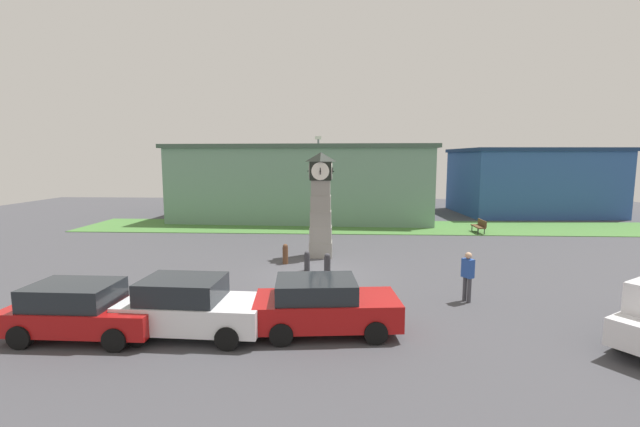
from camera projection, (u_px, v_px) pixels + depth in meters
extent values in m
plane|color=#424247|center=(315.00, 274.00, 18.47)|extent=(69.28, 69.28, 0.00)
cube|color=gray|center=(321.00, 249.00, 21.75)|extent=(1.14, 1.14, 0.78)
cube|color=gray|center=(321.00, 234.00, 21.65)|extent=(1.09, 1.09, 0.78)
cube|color=gray|center=(321.00, 219.00, 21.55)|extent=(1.04, 1.04, 0.78)
cube|color=gray|center=(321.00, 203.00, 21.45)|extent=(0.99, 0.99, 0.78)
cube|color=gray|center=(321.00, 188.00, 21.34)|extent=(0.94, 0.94, 0.78)
cube|color=black|center=(321.00, 171.00, 21.24)|extent=(1.06, 1.06, 0.92)
cylinder|color=white|center=(321.00, 171.00, 21.78)|extent=(0.87, 0.04, 0.87)
cube|color=black|center=(321.00, 170.00, 21.81)|extent=(0.06, 0.18, 0.15)
cube|color=black|center=(321.00, 170.00, 21.81)|extent=(0.04, 0.19, 0.31)
cylinder|color=white|center=(320.00, 171.00, 20.69)|extent=(0.87, 0.04, 0.87)
cube|color=black|center=(320.00, 171.00, 20.66)|extent=(0.06, 0.20, 0.08)
cube|color=black|center=(320.00, 171.00, 20.66)|extent=(0.04, 0.09, 0.33)
cylinder|color=white|center=(332.00, 171.00, 21.21)|extent=(0.04, 0.87, 0.87)
cube|color=black|center=(332.00, 171.00, 21.21)|extent=(0.19, 0.06, 0.14)
cube|color=black|center=(332.00, 171.00, 21.21)|extent=(0.07, 0.04, 0.33)
cylinder|color=white|center=(310.00, 171.00, 21.26)|extent=(0.04, 0.87, 0.87)
cube|color=black|center=(309.00, 171.00, 21.26)|extent=(0.20, 0.06, 0.07)
cube|color=black|center=(309.00, 171.00, 21.26)|extent=(0.05, 0.04, 0.33)
pyramid|color=black|center=(321.00, 157.00, 21.15)|extent=(1.11, 1.11, 0.46)
cylinder|color=brown|center=(285.00, 255.00, 20.18)|extent=(0.26, 0.26, 0.80)
sphere|color=brown|center=(285.00, 246.00, 20.12)|extent=(0.23, 0.23, 0.23)
cylinder|color=#333338|center=(307.00, 262.00, 18.96)|extent=(0.25, 0.25, 0.74)
sphere|color=#333338|center=(307.00, 253.00, 18.91)|extent=(0.22, 0.22, 0.22)
cylinder|color=#333338|center=(327.00, 266.00, 18.10)|extent=(0.27, 0.27, 0.82)
sphere|color=#333338|center=(327.00, 256.00, 18.04)|extent=(0.25, 0.25, 0.25)
cube|color=#A51111|center=(86.00, 316.00, 11.92)|extent=(4.16, 1.83, 0.65)
cube|color=#1E2328|center=(74.00, 294.00, 11.86)|extent=(2.30, 1.67, 0.61)
cylinder|color=black|center=(146.00, 316.00, 12.72)|extent=(0.64, 0.23, 0.64)
cylinder|color=black|center=(115.00, 340.00, 11.04)|extent=(0.64, 0.23, 0.64)
cylinder|color=black|center=(63.00, 314.00, 12.88)|extent=(0.64, 0.23, 0.64)
cylinder|color=black|center=(20.00, 337.00, 11.20)|extent=(0.64, 0.23, 0.64)
cube|color=silver|center=(194.00, 313.00, 12.05)|extent=(4.04, 1.97, 0.75)
cube|color=#1E2328|center=(183.00, 289.00, 11.98)|extent=(2.25, 1.75, 0.62)
cylinder|color=black|center=(245.00, 314.00, 12.83)|extent=(0.65, 0.25, 0.64)
cylinder|color=black|center=(227.00, 338.00, 11.13)|extent=(0.65, 0.25, 0.64)
cylinder|color=black|center=(166.00, 312.00, 13.05)|extent=(0.65, 0.25, 0.64)
cylinder|color=black|center=(137.00, 335.00, 11.35)|extent=(0.65, 0.25, 0.64)
cube|color=#A51111|center=(327.00, 310.00, 12.27)|extent=(4.25, 2.27, 0.76)
cube|color=#1E2328|center=(316.00, 288.00, 12.17)|extent=(2.41, 1.94, 0.54)
cylinder|color=black|center=(365.00, 309.00, 13.25)|extent=(0.66, 0.28, 0.64)
cylinder|color=black|center=(376.00, 333.00, 11.48)|extent=(0.66, 0.28, 0.64)
cylinder|color=black|center=(284.00, 311.00, 13.13)|extent=(0.66, 0.28, 0.64)
cylinder|color=black|center=(281.00, 334.00, 11.36)|extent=(0.66, 0.28, 0.64)
cylinder|color=black|center=(623.00, 334.00, 11.16)|extent=(0.81, 0.69, 0.80)
cube|color=brown|center=(478.00, 227.00, 28.39)|extent=(0.52, 1.61, 0.08)
cube|color=brown|center=(482.00, 223.00, 28.34)|extent=(0.08, 1.60, 0.40)
cylinder|color=#262628|center=(472.00, 228.00, 29.06)|extent=(0.06, 0.06, 0.45)
cylinder|color=#262628|center=(478.00, 231.00, 27.79)|extent=(0.06, 0.06, 0.45)
cylinder|color=#262628|center=(478.00, 228.00, 29.04)|extent=(0.06, 0.06, 0.45)
cylinder|color=#262628|center=(484.00, 232.00, 27.77)|extent=(0.06, 0.06, 0.45)
cylinder|color=#3F3F47|center=(465.00, 289.00, 14.95)|extent=(0.14, 0.14, 0.87)
cylinder|color=#3F3F47|center=(469.00, 290.00, 14.78)|extent=(0.14, 0.14, 0.87)
cube|color=#264CA5|center=(468.00, 268.00, 14.77)|extent=(0.41, 0.47, 0.65)
sphere|color=tan|center=(468.00, 256.00, 14.71)|extent=(0.24, 0.24, 0.24)
cylinder|color=slate|center=(318.00, 181.00, 33.52)|extent=(0.14, 0.14, 6.41)
cube|color=silver|center=(318.00, 138.00, 33.09)|extent=(0.50, 0.24, 0.24)
cube|color=gray|center=(305.00, 183.00, 36.47)|extent=(20.33, 12.22, 5.69)
cube|color=#405849|center=(305.00, 148.00, 36.08)|extent=(20.94, 12.59, 0.30)
cube|color=#2D5193|center=(530.00, 183.00, 38.22)|extent=(12.78, 9.52, 5.50)
cube|color=navy|center=(532.00, 150.00, 37.84)|extent=(13.16, 9.81, 0.30)
cube|color=#477A38|center=(371.00, 227.00, 30.89)|extent=(41.57, 6.18, 0.04)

